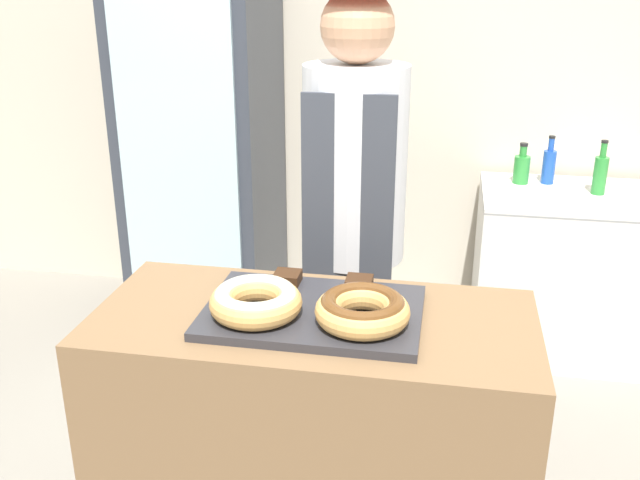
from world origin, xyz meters
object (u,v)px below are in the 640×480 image
Objects in this scene: donut_light_glaze at (256,300)px; donut_chocolate_glaze at (362,309)px; brownie_back_left at (287,278)px; beverage_fridge at (204,153)px; bottle_green_b at (522,168)px; serving_tray at (313,312)px; chest_freezer at (578,272)px; brownie_back_right at (359,283)px; baker_person at (354,229)px; bottle_green at (600,173)px; bottle_blue at (549,165)px.

donut_light_glaze and donut_chocolate_glaze have the same top height.
beverage_fridge reaches higher than brownie_back_left.
bottle_green_b is at bearing 74.21° from donut_chocolate_glaze.
serving_tray is 2.07m from chest_freezer.
brownie_back_right is 0.37× the size of bottle_green_b.
brownie_back_left and brownie_back_right have the same top height.
bottle_green is (1.01, 1.13, -0.06)m from baker_person.
baker_person reaches higher than bottle_green_b.
donut_light_glaze is 0.13× the size of baker_person.
chest_freezer is 4.87× the size of bottle_green_b.
serving_tray is 0.18m from brownie_back_left.
bottle_green is at bearing 27.63° from chest_freezer.
bottle_blue is at bearing 66.66° from serving_tray.
beverage_fridge is 7.74× the size of bottle_blue.
chest_freezer is (0.85, 1.79, -0.60)m from donut_chocolate_glaze.
chest_freezer is at bearing 60.21° from serving_tray.
bottle_green reaches higher than serving_tray.
serving_tray is 0.58× the size of chest_freezer.
donut_chocolate_glaze reaches higher than chest_freezer.
bottle_green_b is (0.67, 1.25, -0.09)m from baker_person.
baker_person is at bearing -131.19° from chest_freezer.
bottle_blue is (0.68, 1.96, -0.11)m from donut_chocolate_glaze.
donut_light_glaze is (-0.14, -0.06, 0.05)m from serving_tray.
bottle_green is 1.28× the size of bottle_green_b.
beverage_fridge is (-0.91, 1.72, -0.03)m from serving_tray.
brownie_back_left is 0.29× the size of bottle_green.
bottle_green_b is at bearing 69.87° from serving_tray.
beverage_fridge is 1.88× the size of chest_freezer.
bottle_green_b is (1.59, 0.15, -0.04)m from beverage_fridge.
beverage_fridge reaches higher than donut_chocolate_glaze.
donut_chocolate_glaze is at bearing -24.21° from serving_tray.
baker_person is 1.42m from bottle_green_b.
bottle_green_b is at bearing 161.04° from bottle_green.
serving_tray is at bearing -91.92° from baker_person.
brownie_back_left is at bearing 139.41° from donut_chocolate_glaze.
brownie_back_right is 0.31× the size of bottle_blue.
beverage_fridge is 1.73m from bottle_blue.
bottle_green_b is (-0.35, 0.12, -0.02)m from bottle_green.
brownie_back_right is at bearing -80.16° from baker_person.
bottle_green reaches higher than brownie_back_right.
bottle_green is at bearing 0.86° from beverage_fridge.
bottle_green_b is (0.69, 1.87, -0.07)m from serving_tray.
brownie_back_right is 0.04× the size of baker_person.
brownie_back_left reaches higher than serving_tray.
baker_person is 1.44m from beverage_fridge.
donut_chocolate_glaze is 0.94× the size of bottle_green.
bottle_blue is (0.71, 1.75, -0.08)m from brownie_back_right.
bottle_green_b is 0.13m from bottle_blue.
donut_light_glaze is 3.28× the size of brownie_back_right.
bottle_green_b is (0.79, 1.73, -0.10)m from brownie_back_left.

